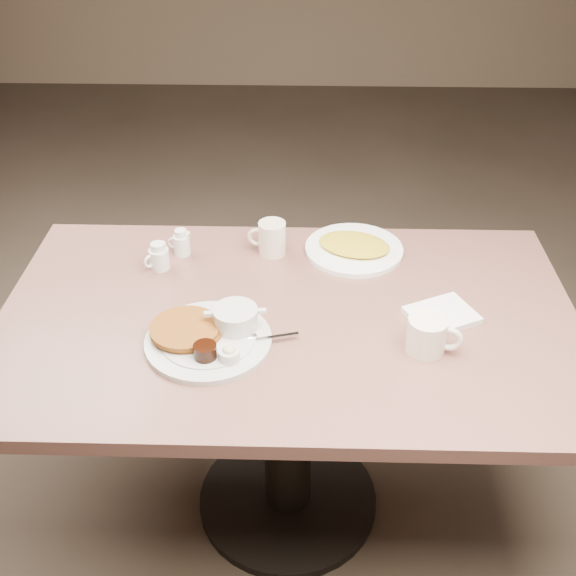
{
  "coord_description": "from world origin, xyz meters",
  "views": [
    {
      "loc": [
        0.04,
        -1.43,
        1.83
      ],
      "look_at": [
        0.0,
        0.02,
        0.82
      ],
      "focal_mm": 43.22,
      "sensor_mm": 36.0,
      "label": 1
    }
  ],
  "objects_px": {
    "diner_table": "(288,364)",
    "hash_plate": "(354,248)",
    "main_plate": "(211,333)",
    "creamer_right": "(181,243)",
    "creamer_left": "(159,257)",
    "coffee_mug_far": "(271,238)",
    "coffee_mug_near": "(428,334)"
  },
  "relations": [
    {
      "from": "diner_table",
      "to": "hash_plate",
      "type": "relative_size",
      "value": 4.12
    },
    {
      "from": "creamer_left",
      "to": "creamer_right",
      "type": "height_order",
      "value": "same"
    },
    {
      "from": "diner_table",
      "to": "coffee_mug_near",
      "type": "height_order",
      "value": "coffee_mug_near"
    },
    {
      "from": "creamer_right",
      "to": "hash_plate",
      "type": "xyz_separation_m",
      "value": [
        0.5,
        0.03,
        -0.02
      ]
    },
    {
      "from": "coffee_mug_near",
      "to": "creamer_right",
      "type": "distance_m",
      "value": 0.78
    },
    {
      "from": "diner_table",
      "to": "creamer_right",
      "type": "xyz_separation_m",
      "value": [
        -0.32,
        0.29,
        0.21
      ]
    },
    {
      "from": "main_plate",
      "to": "hash_plate",
      "type": "xyz_separation_m",
      "value": [
        0.37,
        0.42,
        -0.01
      ]
    },
    {
      "from": "main_plate",
      "to": "creamer_left",
      "type": "xyz_separation_m",
      "value": [
        -0.18,
        0.32,
        0.01
      ]
    },
    {
      "from": "diner_table",
      "to": "creamer_left",
      "type": "xyz_separation_m",
      "value": [
        -0.37,
        0.21,
        0.21
      ]
    },
    {
      "from": "main_plate",
      "to": "creamer_right",
      "type": "relative_size",
      "value": 4.92
    },
    {
      "from": "diner_table",
      "to": "coffee_mug_near",
      "type": "bearing_deg",
      "value": -21.13
    },
    {
      "from": "diner_table",
      "to": "hash_plate",
      "type": "height_order",
      "value": "hash_plate"
    },
    {
      "from": "coffee_mug_near",
      "to": "coffee_mug_far",
      "type": "relative_size",
      "value": 1.22
    },
    {
      "from": "diner_table",
      "to": "creamer_right",
      "type": "relative_size",
      "value": 18.75
    },
    {
      "from": "main_plate",
      "to": "creamer_right",
      "type": "height_order",
      "value": "creamer_right"
    },
    {
      "from": "creamer_left",
      "to": "coffee_mug_far",
      "type": "bearing_deg",
      "value": 15.94
    },
    {
      "from": "diner_table",
      "to": "main_plate",
      "type": "distance_m",
      "value": 0.29
    },
    {
      "from": "main_plate",
      "to": "creamer_right",
      "type": "distance_m",
      "value": 0.42
    },
    {
      "from": "coffee_mug_near",
      "to": "creamer_left",
      "type": "bearing_deg",
      "value": 154.26
    },
    {
      "from": "coffee_mug_near",
      "to": "main_plate",
      "type": "bearing_deg",
      "value": 177.8
    },
    {
      "from": "hash_plate",
      "to": "diner_table",
      "type": "bearing_deg",
      "value": -120.78
    },
    {
      "from": "main_plate",
      "to": "diner_table",
      "type": "bearing_deg",
      "value": 30.74
    },
    {
      "from": "coffee_mug_far",
      "to": "hash_plate",
      "type": "distance_m",
      "value": 0.25
    },
    {
      "from": "creamer_right",
      "to": "hash_plate",
      "type": "bearing_deg",
      "value": 2.94
    },
    {
      "from": "main_plate",
      "to": "hash_plate",
      "type": "distance_m",
      "value": 0.56
    },
    {
      "from": "creamer_right",
      "to": "creamer_left",
      "type": "bearing_deg",
      "value": -124.36
    },
    {
      "from": "coffee_mug_far",
      "to": "creamer_right",
      "type": "bearing_deg",
      "value": -177.17
    },
    {
      "from": "coffee_mug_far",
      "to": "creamer_left",
      "type": "height_order",
      "value": "coffee_mug_far"
    },
    {
      "from": "diner_table",
      "to": "hash_plate",
      "type": "distance_m",
      "value": 0.41
    },
    {
      "from": "diner_table",
      "to": "creamer_right",
      "type": "distance_m",
      "value": 0.47
    },
    {
      "from": "coffee_mug_far",
      "to": "creamer_right",
      "type": "distance_m",
      "value": 0.26
    },
    {
      "from": "coffee_mug_near",
      "to": "creamer_left",
      "type": "xyz_separation_m",
      "value": [
        -0.71,
        0.34,
        -0.01
      ]
    }
  ]
}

